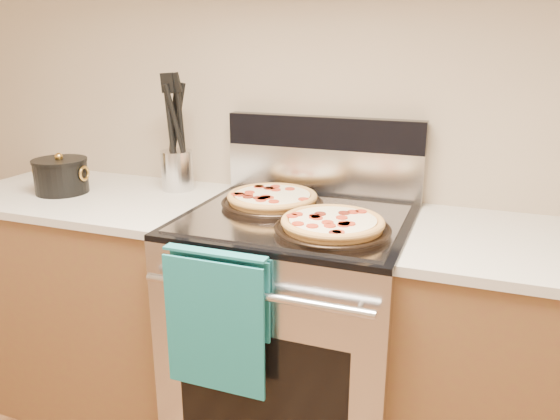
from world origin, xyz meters
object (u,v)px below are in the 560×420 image
(utensil_crock, at_px, (177,170))
(pepperoni_pizza_back, at_px, (272,199))
(pepperoni_pizza_front, at_px, (333,225))
(saucepan, at_px, (61,177))
(range_body, at_px, (296,339))

(utensil_crock, bearing_deg, pepperoni_pizza_back, -15.95)
(pepperoni_pizza_back, height_order, pepperoni_pizza_front, same)
(pepperoni_pizza_back, bearing_deg, saucepan, -175.30)
(range_body, bearing_deg, utensil_crock, 160.77)
(range_body, height_order, utensil_crock, utensil_crock)
(pepperoni_pizza_front, relative_size, utensil_crock, 2.22)
(pepperoni_pizza_back, distance_m, saucepan, 0.88)
(saucepan, bearing_deg, utensil_crock, 26.63)
(range_body, relative_size, utensil_crock, 5.62)
(saucepan, bearing_deg, pepperoni_pizza_back, 4.70)
(pepperoni_pizza_back, bearing_deg, pepperoni_pizza_front, -35.84)
(pepperoni_pizza_front, xyz_separation_m, utensil_crock, (-0.74, 0.33, 0.04))
(utensil_crock, bearing_deg, saucepan, -153.37)
(range_body, xyz_separation_m, pepperoni_pizza_front, (0.16, -0.13, 0.50))
(pepperoni_pizza_back, bearing_deg, utensil_crock, 164.05)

